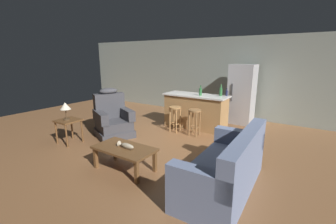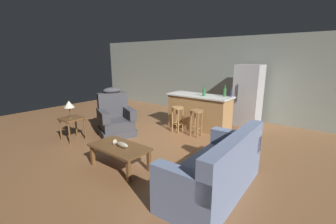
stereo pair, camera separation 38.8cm
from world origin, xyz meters
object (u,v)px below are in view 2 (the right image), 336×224
Objects in this scene: bar_stool_left at (178,115)px; recliner_near_lamp at (116,118)px; fish_figurine at (121,144)px; bar_stool_right at (196,118)px; couch at (217,171)px; end_table at (72,122)px; coffee_table at (120,149)px; table_lamp at (69,105)px; kitchen_island at (199,112)px; refrigerator at (248,95)px; bottle_tall_green at (204,92)px; bottle_wine_dark at (225,92)px; bottle_short_amber at (231,94)px.

recliner_near_lamp is at bearing -135.51° from bar_stool_left.
fish_figurine is 0.50× the size of bar_stool_right.
bar_stool_left is (-2.10, 1.93, 0.13)m from couch.
fish_figurine is at bearing -11.24° from recliner_near_lamp.
couch is 2.83× the size of bar_stool_right.
end_table is 0.82× the size of bar_stool_left.
table_lamp is at bearing 173.99° from coffee_table.
table_lamp is at bearing -136.73° from end_table.
bar_stool_right is at bearing -65.25° from kitchen_island.
fish_figurine is at bearing -6.40° from end_table.
couch reaches higher than bar_stool_right.
end_table is at bearing 173.60° from fish_figurine.
refrigerator is (0.80, 4.14, 0.42)m from fish_figurine.
bottle_tall_green is at bearing 102.40° from bar_stool_right.
coffee_table is 4.26m from refrigerator.
bar_stool_left is 0.39× the size of refrigerator.
end_table is at bearing 43.27° from table_lamp.
bar_stool_right is at bearing 43.37° from end_table.
kitchen_island is 5.81× the size of bottle_wine_dark.
refrigerator reaches higher than end_table.
recliner_near_lamp reaches higher than bar_stool_left.
bar_stool_left is (-0.37, 2.31, 0.11)m from coffee_table.
table_lamp is 1.49× the size of bottle_tall_green.
end_table is at bearing -136.63° from bar_stool_right.
bottle_wine_dark reaches higher than bottle_short_amber.
table_lamp is 1.32× the size of bottle_wine_dark.
bar_stool_left is at bearing 100.24° from fish_figurine.
bottle_short_amber reaches higher than bar_stool_left.
refrigerator is (2.38, 2.97, 0.46)m from recliner_near_lamp.
coffee_table is 0.11m from fish_figurine.
kitchen_island is 0.89m from bottle_wine_dark.
kitchen_island is 2.65× the size of bar_stool_left.
bottle_tall_green is (2.08, 2.64, 0.59)m from end_table.
end_table is at bearing -132.19° from bottle_short_amber.
bar_stool_left reaches higher than coffee_table.
bottle_tall_green is (1.62, 1.70, 0.63)m from recliner_near_lamp.
coffee_table is at bearing -12.07° from recliner_near_lamp.
recliner_near_lamp is at bearing -137.71° from bottle_short_amber.
refrigerator reaches higher than kitchen_island.
kitchen_island is (-1.81, 2.56, 0.14)m from couch.
bottle_wine_dark is at bearing -68.72° from couch.
refrigerator is at bearing 74.72° from bottle_wine_dark.
recliner_near_lamp is 3.08m from bottle_short_amber.
couch is at bearing 11.62° from recliner_near_lamp.
refrigerator is 1.08m from bottle_wine_dark.
coffee_table is at bearing -101.55° from refrigerator.
couch is at bearing -70.03° from bottle_short_amber.
bottle_tall_green is (0.04, 2.87, 0.59)m from fish_figurine.
bottle_tall_green is (-0.12, 0.56, 0.58)m from bar_stool_right.
bottle_tall_green is 0.70m from bottle_short_amber.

